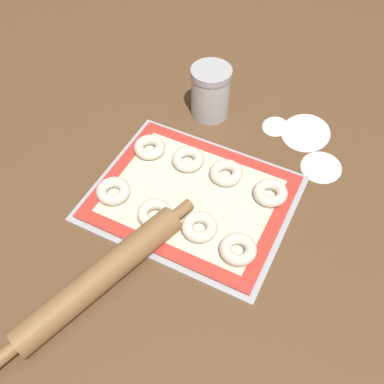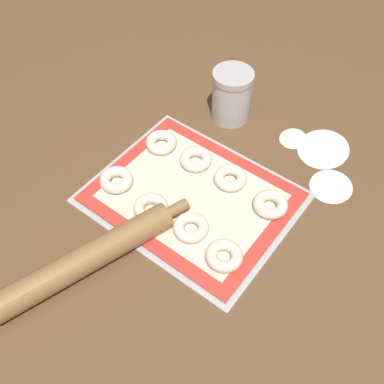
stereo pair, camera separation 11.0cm
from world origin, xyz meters
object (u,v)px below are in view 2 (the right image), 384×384
rolling_pin (85,260)px  bagel_front_far_right (224,256)px  bagel_front_mid_left (151,208)px  flour_canister (232,95)px  baking_tray (192,197)px  bagel_front_mid_right (191,227)px  bagel_front_far_left (116,180)px  bagel_back_mid_left (196,159)px  bagel_back_mid_right (230,178)px  bagel_back_far_left (161,142)px  bagel_back_far_right (270,204)px

rolling_pin → bagel_front_far_right: bearing=39.9°
bagel_front_mid_left → flour_canister: flour_canister is taller
baking_tray → bagel_front_mid_right: bagel_front_mid_right is taller
bagel_front_far_left → bagel_back_mid_left: bearing=56.8°
baking_tray → bagel_back_mid_right: bearing=62.5°
bagel_front_mid_right → bagel_back_far_left: size_ratio=1.00×
bagel_front_mid_left → rolling_pin: size_ratio=0.16×
bagel_front_far_right → bagel_back_mid_right: 0.20m
bagel_back_mid_right → rolling_pin: 0.35m
bagel_back_far_left → flour_canister: (0.06, 0.19, 0.04)m
bagel_front_mid_right → bagel_front_far_right: bearing=-8.4°
bagel_front_far_left → bagel_front_mid_left: (0.11, -0.01, 0.00)m
bagel_back_mid_left → flour_canister: flour_canister is taller
bagel_front_far_right → flour_canister: flour_canister is taller
bagel_front_far_left → bagel_back_far_right: same height
flour_canister → rolling_pin: bearing=-87.3°
bagel_front_far_left → bagel_back_far_left: size_ratio=1.00×
baking_tray → bagel_back_mid_right: bagel_back_mid_right is taller
bagel_front_mid_right → bagel_front_mid_left: bearing=-173.2°
bagel_back_far_right → flour_canister: 0.31m
bagel_front_mid_right → bagel_front_far_right: (0.09, -0.01, 0.00)m
baking_tray → bagel_back_far_left: bearing=153.3°
bagel_front_far_right → bagel_back_far_left: 0.33m
bagel_front_far_left → bagel_back_mid_right: size_ratio=1.00×
bagel_front_far_right → rolling_pin: (-0.20, -0.17, 0.00)m
bagel_front_far_left → bagel_back_mid_right: same height
bagel_front_far_right → bagel_back_far_left: same height
bagel_back_far_right → rolling_pin: size_ratio=0.16×
rolling_pin → baking_tray: bearing=77.0°
bagel_front_mid_left → bagel_back_mid_left: (-0.01, 0.16, 0.00)m
baking_tray → rolling_pin: (-0.06, -0.25, 0.02)m
flour_canister → baking_tray: bearing=-72.6°
flour_canister → rolling_pin: (0.03, -0.52, -0.04)m
bagel_back_far_right → rolling_pin: rolling_pin is taller
baking_tray → flour_canister: 0.29m
bagel_front_far_left → bagel_back_far_left: 0.15m
bagel_back_far_left → bagel_back_mid_right: size_ratio=1.00×
bagel_back_mid_right → bagel_front_mid_right: bearing=-86.0°
bagel_front_far_right → bagel_back_mid_left: size_ratio=1.00×
baking_tray → bagel_front_mid_right: bearing=-53.7°
bagel_front_far_right → flour_canister: bearing=122.7°
bagel_front_mid_left → bagel_back_mid_right: same height
baking_tray → bagel_front_far_left: bearing=-154.2°
bagel_front_mid_right → rolling_pin: bearing=-121.7°
bagel_front_far_left → bagel_back_mid_left: 0.18m
bagel_back_mid_right → bagel_back_far_right: size_ratio=1.00×
bagel_front_far_left → bagel_front_far_right: size_ratio=1.00×
bagel_back_mid_left → bagel_back_mid_right: bearing=0.9°
bagel_front_far_left → bagel_front_mid_right: (0.20, 0.00, 0.00)m
baking_tray → bagel_front_mid_left: size_ratio=5.72×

